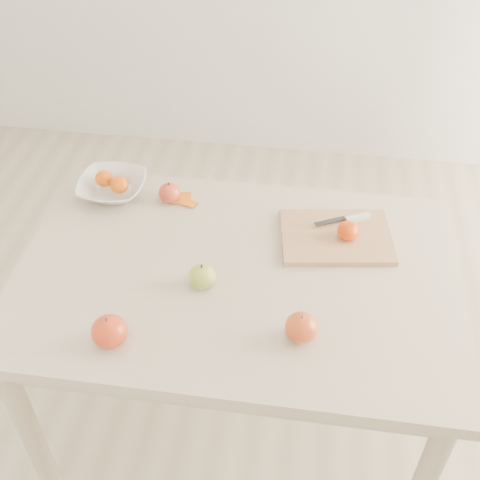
# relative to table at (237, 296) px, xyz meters

# --- Properties ---
(ground) EXTENTS (3.50, 3.50, 0.00)m
(ground) POSITION_rel_table_xyz_m (0.00, 0.00, -0.65)
(ground) COLOR #C6B293
(ground) RESTS_ON ground
(table) EXTENTS (1.20, 0.80, 0.75)m
(table) POSITION_rel_table_xyz_m (0.00, 0.00, 0.00)
(table) COLOR beige
(table) RESTS_ON ground
(cutting_board) EXTENTS (0.34, 0.27, 0.02)m
(cutting_board) POSITION_rel_table_xyz_m (0.26, 0.17, 0.11)
(cutting_board) COLOR tan
(cutting_board) RESTS_ON table
(board_tangerine) EXTENTS (0.06, 0.06, 0.05)m
(board_tangerine) POSITION_rel_table_xyz_m (0.29, 0.16, 0.14)
(board_tangerine) COLOR #CE3E07
(board_tangerine) RESTS_ON cutting_board
(fruit_bowl) EXTENTS (0.21, 0.21, 0.05)m
(fruit_bowl) POSITION_rel_table_xyz_m (-0.44, 0.29, 0.12)
(fruit_bowl) COLOR white
(fruit_bowl) RESTS_ON table
(bowl_tangerine_near) EXTENTS (0.06, 0.06, 0.05)m
(bowl_tangerine_near) POSITION_rel_table_xyz_m (-0.46, 0.30, 0.15)
(bowl_tangerine_near) COLOR #E35108
(bowl_tangerine_near) RESTS_ON fruit_bowl
(bowl_tangerine_far) EXTENTS (0.06, 0.06, 0.05)m
(bowl_tangerine_far) POSITION_rel_table_xyz_m (-0.41, 0.27, 0.15)
(bowl_tangerine_far) COLOR #CD5007
(bowl_tangerine_far) RESTS_ON fruit_bowl
(orange_peel_a) EXTENTS (0.07, 0.05, 0.01)m
(orange_peel_a) POSITION_rel_table_xyz_m (-0.22, 0.28, 0.10)
(orange_peel_a) COLOR #CB5F0E
(orange_peel_a) RESTS_ON table
(orange_peel_b) EXTENTS (0.05, 0.05, 0.01)m
(orange_peel_b) POSITION_rel_table_xyz_m (-0.19, 0.27, 0.10)
(orange_peel_b) COLOR #CF660E
(orange_peel_b) RESTS_ON table
(paring_knife) EXTENTS (0.16, 0.08, 0.01)m
(paring_knife) POSITION_rel_table_xyz_m (0.31, 0.24, 0.12)
(paring_knife) COLOR white
(paring_knife) RESTS_ON cutting_board
(apple_green) EXTENTS (0.07, 0.07, 0.07)m
(apple_green) POSITION_rel_table_xyz_m (-0.08, -0.06, 0.13)
(apple_green) COLOR olive
(apple_green) RESTS_ON table
(apple_red_e) EXTENTS (0.08, 0.08, 0.07)m
(apple_red_e) POSITION_rel_table_xyz_m (0.18, -0.20, 0.14)
(apple_red_e) COLOR maroon
(apple_red_e) RESTS_ON table
(apple_red_a) EXTENTS (0.07, 0.07, 0.06)m
(apple_red_a) POSITION_rel_table_xyz_m (-0.25, 0.28, 0.13)
(apple_red_a) COLOR #A6181B
(apple_red_a) RESTS_ON table
(apple_red_c) EXTENTS (0.09, 0.09, 0.08)m
(apple_red_c) POSITION_rel_table_xyz_m (-0.27, -0.28, 0.14)
(apple_red_c) COLOR #940F02
(apple_red_c) RESTS_ON table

